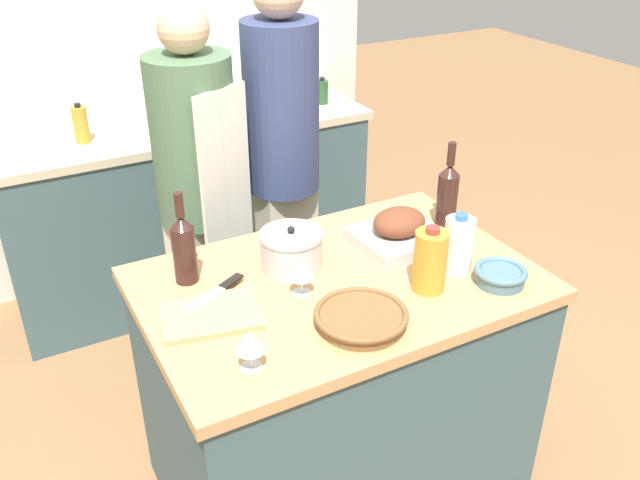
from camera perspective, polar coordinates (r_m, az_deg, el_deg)
ground_plane at (r=2.72m, az=1.31°, el=-19.43°), size 12.00×12.00×0.00m
kitchen_island at (r=2.40m, az=1.43°, el=-12.32°), size 1.23×0.82×0.89m
back_counter at (r=3.61m, az=-10.97°, el=2.69°), size 1.87×0.60×0.93m
back_wall at (r=3.67m, az=-14.02°, el=16.28°), size 2.37×0.10×2.55m
roasting_pan at (r=2.32m, az=6.64°, el=0.76°), size 0.30×0.27×0.13m
wicker_basket at (r=1.92m, az=3.47°, el=-6.53°), size 0.27×0.27×0.05m
cutting_board at (r=1.98m, az=-9.22°, el=-6.25°), size 0.32×0.26×0.02m
stock_pot at (r=2.17m, az=-2.42°, el=-0.83°), size 0.21×0.21×0.15m
mixing_bowl at (r=2.17m, az=14.95°, el=-2.86°), size 0.16×0.16×0.05m
juice_jug at (r=2.06m, az=9.25°, el=-1.74°), size 0.10×0.10×0.21m
milk_jug at (r=2.18m, az=11.59°, el=-0.35°), size 0.10×0.10×0.20m
wine_bottle_green at (r=2.43m, az=10.69°, el=3.84°), size 0.07×0.07×0.32m
wine_bottle_dark at (r=2.10m, az=-11.40°, el=-0.60°), size 0.07×0.07×0.30m
wine_glass_left at (r=1.74m, az=-5.91°, el=-8.52°), size 0.08×0.08×0.12m
wine_glass_right at (r=2.02m, az=-1.57°, el=-2.53°), size 0.08×0.08×0.12m
knife_chef at (r=2.06m, az=-8.64°, el=-4.26°), size 0.22×0.14×0.01m
condiment_bottle_tall at (r=3.64m, az=0.18°, el=12.37°), size 0.06×0.06×0.14m
condiment_bottle_short at (r=3.27m, az=-19.50°, el=9.15°), size 0.07×0.07×0.18m
person_cook_aproned at (r=2.75m, az=-10.13°, el=4.22°), size 0.35×0.37×1.62m
person_cook_guest at (r=2.85m, az=-3.15°, el=7.03°), size 0.31×0.31×1.72m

